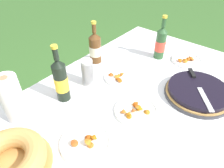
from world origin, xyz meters
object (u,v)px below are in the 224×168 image
(cider_bottle_amber, at_px, (95,48))
(serving_knife, at_px, (198,84))
(snack_plate_left, at_px, (187,60))
(snack_plate_far, at_px, (136,110))
(snack_plate_near, at_px, (119,77))
(juice_bottle_red, at_px, (61,80))
(cup_stack, at_px, (87,72))
(berry_tart, at_px, (198,92))
(snack_plate_right, at_px, (85,142))
(bundt_cake, at_px, (9,160))
(cider_bottle_green, at_px, (161,43))
(paper_towel_roll, at_px, (12,99))

(cider_bottle_amber, bearing_deg, serving_knife, -79.97)
(snack_plate_left, relative_size, snack_plate_far, 0.93)
(cider_bottle_amber, height_order, snack_plate_near, cider_bottle_amber)
(serving_knife, relative_size, juice_bottle_red, 0.89)
(cup_stack, bearing_deg, snack_plate_left, -30.15)
(berry_tart, distance_m, juice_bottle_red, 0.79)
(serving_knife, relative_size, cider_bottle_amber, 1.00)
(snack_plate_right, bearing_deg, bundt_cake, 150.13)
(berry_tart, bearing_deg, snack_plate_left, 31.99)
(cup_stack, relative_size, juice_bottle_red, 0.51)
(serving_knife, xyz_separation_m, snack_plate_near, (-0.18, 0.45, -0.05))
(snack_plate_left, height_order, snack_plate_right, snack_plate_right)
(cider_bottle_amber, bearing_deg, juice_bottle_red, -162.28)
(cider_bottle_amber, height_order, snack_plate_left, cider_bottle_amber)
(cider_bottle_green, xyz_separation_m, snack_plate_far, (-0.58, -0.19, -0.11))
(snack_plate_left, xyz_separation_m, snack_plate_right, (-0.98, 0.07, -0.00))
(snack_plate_near, bearing_deg, serving_knife, -67.65)
(cider_bottle_amber, distance_m, snack_plate_right, 0.72)
(snack_plate_far, bearing_deg, cider_bottle_green, 17.79)
(cider_bottle_green, bearing_deg, snack_plate_far, -162.21)
(cider_bottle_amber, xyz_separation_m, snack_plate_right, (-0.55, -0.45, -0.10))
(serving_knife, xyz_separation_m, bundt_cake, (-0.95, 0.42, -0.02))
(berry_tart, relative_size, bundt_cake, 1.13)
(berry_tart, height_order, cup_stack, cup_stack)
(serving_knife, distance_m, snack_plate_left, 0.36)
(juice_bottle_red, height_order, paper_towel_roll, juice_bottle_red)
(paper_towel_roll, bearing_deg, snack_plate_right, -74.56)
(cup_stack, xyz_separation_m, snack_plate_left, (0.65, -0.38, -0.08))
(cup_stack, relative_size, cider_bottle_green, 0.55)
(cup_stack, distance_m, snack_plate_far, 0.38)
(cup_stack, relative_size, snack_plate_far, 0.74)
(bundt_cake, xyz_separation_m, snack_plate_near, (0.77, 0.03, -0.04))
(serving_knife, bearing_deg, snack_plate_far, -66.84)
(cup_stack, xyz_separation_m, juice_bottle_red, (-0.19, 0.01, 0.04))
(bundt_cake, xyz_separation_m, snack_plate_far, (0.59, -0.23, -0.04))
(juice_bottle_red, distance_m, paper_towel_roll, 0.26)
(cider_bottle_amber, relative_size, snack_plate_far, 1.28)
(cider_bottle_green, bearing_deg, serving_knife, -120.44)
(serving_knife, xyz_separation_m, snack_plate_far, (-0.36, 0.19, -0.05))
(cup_stack, bearing_deg, snack_plate_far, -91.75)
(berry_tart, height_order, snack_plate_near, berry_tart)
(juice_bottle_red, bearing_deg, cider_bottle_green, -14.69)
(cider_bottle_green, height_order, cider_bottle_amber, cider_bottle_green)
(snack_plate_left, distance_m, snack_plate_right, 0.98)
(serving_knife, bearing_deg, bundt_cake, -62.88)
(juice_bottle_red, distance_m, snack_plate_far, 0.44)
(berry_tart, height_order, paper_towel_roll, paper_towel_roll)
(snack_plate_far, bearing_deg, cider_bottle_amber, 65.35)
(bundt_cake, relative_size, snack_plate_far, 1.42)
(cup_stack, xyz_separation_m, snack_plate_near, (0.17, -0.11, -0.08))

